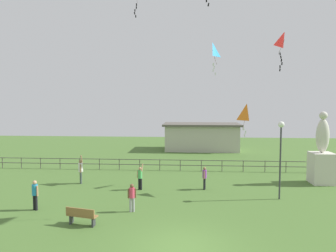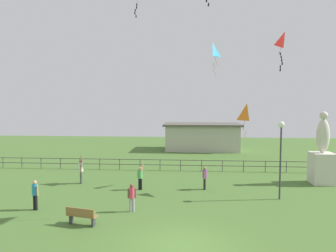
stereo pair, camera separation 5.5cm
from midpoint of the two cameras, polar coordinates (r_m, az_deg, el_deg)
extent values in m
plane|color=#476B2D|center=(13.26, 2.34, -21.41)|extent=(80.00, 80.00, 0.00)
cube|color=beige|center=(24.82, 26.31, -6.94)|extent=(1.51, 1.51, 2.21)
ellipsoid|color=beige|center=(24.50, 26.49, -1.64)|extent=(0.90, 0.76, 2.40)
sphere|color=beige|center=(24.40, 26.60, 1.75)|extent=(0.56, 0.56, 0.56)
cylinder|color=#38383D|center=(19.66, 19.85, -6.48)|extent=(0.10, 0.10, 4.33)
sphere|color=white|center=(19.37, 20.02, 0.27)|extent=(0.36, 0.36, 0.36)
cube|color=olive|center=(15.74, -15.59, -15.55)|extent=(1.55, 0.74, 0.06)
cube|color=olive|center=(15.52, -15.98, -14.98)|extent=(1.47, 0.41, 0.36)
cube|color=#333338|center=(16.13, -17.43, -15.94)|extent=(0.08, 0.36, 0.45)
cube|color=#333338|center=(15.51, -13.63, -16.70)|extent=(0.08, 0.36, 0.45)
cylinder|color=black|center=(20.93, -5.04, -10.59)|extent=(0.13, 0.13, 0.77)
cylinder|color=black|center=(21.00, -5.40, -10.54)|extent=(0.13, 0.13, 0.77)
cylinder|color=#4CB259|center=(20.81, -5.23, -8.83)|extent=(0.28, 0.28, 0.54)
sphere|color=tan|center=(20.73, -5.24, -7.82)|extent=(0.21, 0.21, 0.21)
cylinder|color=tan|center=(20.57, -4.85, -7.61)|extent=(0.16, 0.24, 0.52)
cylinder|color=tan|center=(20.91, -5.68, -8.86)|extent=(0.08, 0.08, 0.51)
cylinder|color=black|center=(18.50, -23.14, -12.85)|extent=(0.14, 0.14, 0.81)
cylinder|color=black|center=(18.63, -23.44, -12.74)|extent=(0.14, 0.14, 0.81)
cylinder|color=#268CBF|center=(18.38, -23.35, -10.72)|extent=(0.30, 0.30, 0.58)
sphere|color=tan|center=(18.28, -23.39, -9.51)|extent=(0.22, 0.22, 0.22)
cylinder|color=tan|center=(18.23, -22.98, -10.94)|extent=(0.09, 0.09, 0.55)
cylinder|color=tan|center=(18.54, -23.72, -10.71)|extent=(0.09, 0.09, 0.55)
cylinder|color=#3F4C47|center=(23.34, -15.77, -9.06)|extent=(0.15, 0.15, 0.86)
cylinder|color=#3F4C47|center=(23.17, -15.80, -9.15)|extent=(0.15, 0.15, 0.86)
cylinder|color=white|center=(23.10, -15.82, -7.34)|extent=(0.31, 0.31, 0.61)
sphere|color=#8C6647|center=(23.02, -15.84, -6.32)|extent=(0.23, 0.23, 0.23)
cylinder|color=#8C6647|center=(23.20, -15.68, -5.93)|extent=(0.18, 0.13, 0.58)
cylinder|color=#8C6647|center=(22.90, -15.86, -7.53)|extent=(0.09, 0.09, 0.58)
cylinder|color=black|center=(21.01, 6.61, -10.55)|extent=(0.13, 0.13, 0.77)
cylinder|color=black|center=(21.15, 6.67, -10.45)|extent=(0.13, 0.13, 0.77)
cylinder|color=purple|center=(20.92, 6.66, -8.76)|extent=(0.28, 0.28, 0.54)
sphere|color=#8C6647|center=(20.84, 6.67, -7.76)|extent=(0.21, 0.21, 0.21)
cylinder|color=#8C6647|center=(20.75, 6.58, -8.97)|extent=(0.08, 0.08, 0.51)
cylinder|color=#8C6647|center=(21.11, 6.74, -8.74)|extent=(0.08, 0.08, 0.51)
cylinder|color=#99999E|center=(16.98, -6.98, -14.19)|extent=(0.13, 0.13, 0.76)
cylinder|color=#99999E|center=(16.99, -6.47, -14.17)|extent=(0.13, 0.13, 0.76)
cylinder|color=#D83F59|center=(16.79, -6.74, -12.08)|extent=(0.28, 0.28, 0.54)
sphere|color=brown|center=(16.69, -6.75, -10.86)|extent=(0.20, 0.20, 0.20)
cylinder|color=brown|center=(16.79, -7.38, -12.21)|extent=(0.08, 0.08, 0.51)
cylinder|color=brown|center=(16.82, -6.10, -12.16)|extent=(0.08, 0.08, 0.51)
pyramid|color=red|center=(23.43, 20.56, 14.68)|extent=(1.05, 1.15, 0.97)
cylinder|color=#4C381E|center=(23.42, 20.04, 13.49)|extent=(0.35, 0.28, 0.97)
cube|color=black|center=(23.29, 19.83, 12.37)|extent=(0.10, 0.04, 0.21)
cube|color=black|center=(23.31, 19.97, 11.81)|extent=(0.11, 0.03, 0.21)
cube|color=black|center=(23.32, 20.06, 11.26)|extent=(0.10, 0.02, 0.21)
cube|color=black|center=(23.32, 20.14, 10.71)|extent=(0.09, 0.01, 0.20)
cube|color=black|center=(23.19, 19.83, 10.21)|extent=(0.08, 0.03, 0.20)
cube|color=black|center=(23.17, 19.81, 9.67)|extent=(0.10, 0.02, 0.21)
pyramid|color=#198CD1|center=(23.09, 8.09, 13.63)|extent=(0.78, 0.84, 1.06)
cylinder|color=#4C381E|center=(22.91, 8.48, 12.37)|extent=(0.32, 0.26, 1.06)
cube|color=white|center=(22.79, 8.26, 11.14)|extent=(0.08, 0.04, 0.20)
cube|color=white|center=(22.80, 8.40, 10.58)|extent=(0.11, 0.01, 0.21)
cube|color=white|center=(22.74, 8.23, 10.04)|extent=(0.11, 0.03, 0.21)
cube|color=white|center=(22.81, 8.63, 9.46)|extent=(0.09, 0.05, 0.20)
pyramid|color=orange|center=(20.21, 14.20, 2.45)|extent=(0.75, 0.85, 1.07)
cylinder|color=#4C381E|center=(20.11, 13.82, 0.93)|extent=(0.30, 0.22, 1.07)
cube|color=white|center=(20.10, 13.63, -0.50)|extent=(0.09, 0.03, 0.20)
cube|color=white|center=(20.22, 13.99, -1.11)|extent=(0.10, 0.02, 0.21)
cube|color=white|center=(20.20, 13.82, -1.73)|extent=(0.10, 0.03, 0.21)
cube|color=black|center=(19.96, 7.00, 21.91)|extent=(0.09, 0.03, 0.20)
cube|color=black|center=(19.96, 7.36, 21.25)|extent=(0.12, 0.03, 0.21)
cube|color=black|center=(25.65, -5.87, 21.31)|extent=(0.09, 0.01, 0.20)
cube|color=black|center=(25.58, -5.91, 20.84)|extent=(0.09, 0.01, 0.20)
cube|color=black|center=(25.49, -6.16, 20.39)|extent=(0.08, 0.03, 0.20)
cube|color=black|center=(25.42, -6.23, 19.91)|extent=(0.11, 0.04, 0.21)
cube|color=black|center=(25.39, -6.01, 19.42)|extent=(0.08, 0.03, 0.20)
cylinder|color=#4C4742|center=(31.24, -28.19, -5.95)|extent=(0.06, 0.06, 0.95)
cylinder|color=#4C4742|center=(30.35, -25.40, -6.15)|extent=(0.06, 0.06, 0.95)
cylinder|color=#4C4742|center=(29.54, -22.43, -6.33)|extent=(0.06, 0.06, 0.95)
cylinder|color=#4C4742|center=(28.80, -19.28, -6.52)|extent=(0.06, 0.06, 0.95)
cylinder|color=#4C4742|center=(28.16, -16.01, -6.68)|extent=(0.06, 0.06, 0.95)
cylinder|color=#4C4742|center=(27.61, -12.55, -6.84)|extent=(0.06, 0.06, 0.95)
cylinder|color=#4C4742|center=(27.17, -9.01, -6.97)|extent=(0.06, 0.06, 0.95)
cylinder|color=#4C4742|center=(26.82, -5.27, -7.08)|extent=(0.06, 0.06, 0.95)
cylinder|color=#4C4742|center=(26.60, -1.58, -7.16)|extent=(0.06, 0.06, 0.95)
cylinder|color=#4C4742|center=(26.49, 2.21, -7.21)|extent=(0.06, 0.06, 0.95)
cylinder|color=#4C4742|center=(26.49, 6.09, -7.23)|extent=(0.06, 0.06, 0.95)
cylinder|color=#4C4742|center=(26.61, 9.84, -7.22)|extent=(0.06, 0.06, 0.95)
cylinder|color=#4C4742|center=(26.84, 13.60, -7.18)|extent=(0.06, 0.06, 0.95)
cylinder|color=#4C4742|center=(27.19, 17.34, -7.10)|extent=(0.06, 0.06, 0.95)
cylinder|color=#4C4742|center=(27.63, 20.81, -7.01)|extent=(0.06, 0.06, 0.95)
cylinder|color=#4C4742|center=(28.18, 24.27, -6.89)|extent=(0.06, 0.06, 0.95)
cylinder|color=#4C4742|center=(28.84, 27.59, -6.75)|extent=(0.06, 0.06, 0.95)
cube|color=#4C4742|center=(26.39, 3.30, -6.29)|extent=(36.00, 0.05, 0.05)
cube|color=#4C4742|center=(26.48, 3.29, -7.22)|extent=(36.00, 0.05, 0.05)
cube|color=#B7B2A3|center=(38.21, 6.13, -2.14)|extent=(8.64, 4.61, 2.99)
cube|color=#59544C|center=(38.06, 6.14, 0.28)|extent=(9.24, 5.21, 0.24)
camera|label=1|loc=(0.03, -90.09, -0.01)|focal=33.16mm
camera|label=2|loc=(0.03, 89.91, 0.01)|focal=33.16mm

